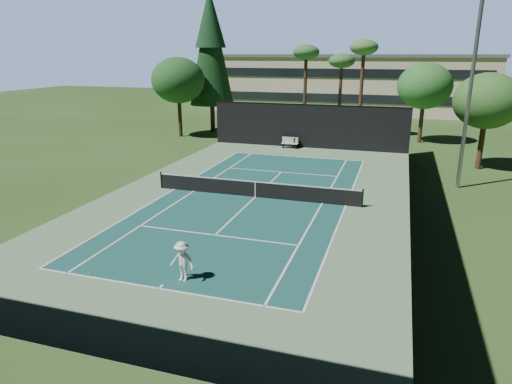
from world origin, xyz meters
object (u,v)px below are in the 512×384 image
tennis_ball_b (243,180)px  trash_bin (295,143)px  tennis_ball_c (311,181)px  park_bench (290,142)px  tennis_ball_d (225,178)px  player (182,261)px  tennis_ball_a (90,273)px  tennis_net (255,189)px

tennis_ball_b → trash_bin: bearing=85.6°
tennis_ball_c → trash_bin: size_ratio=0.07×
park_bench → tennis_ball_b: bearing=-92.5°
tennis_ball_b → tennis_ball_d: size_ratio=0.90×
player → tennis_ball_b: size_ratio=25.77×
tennis_ball_d → tennis_ball_c: bearing=9.6°
tennis_ball_a → tennis_ball_d: (-0.18, 15.24, 0.00)m
player → tennis_net: bearing=100.1°
tennis_net → park_bench: size_ratio=8.60×
player → tennis_ball_c: 15.75m
tennis_ball_d → player: bearing=-74.8°
tennis_ball_a → park_bench: bearing=86.4°
tennis_ball_b → player: bearing=-79.9°
tennis_net → tennis_ball_d: (-3.41, 3.59, -0.52)m
tennis_ball_a → tennis_ball_b: size_ratio=1.06×
player → tennis_ball_b: bearing=107.3°
player → tennis_ball_c: (2.02, 15.60, -0.77)m
park_bench → tennis_ball_a: bearing=-93.6°
tennis_ball_a → tennis_ball_b: 15.21m
tennis_ball_b → tennis_ball_d: tennis_ball_d is taller
tennis_ball_b → tennis_ball_a: bearing=-94.5°
tennis_ball_d → park_bench: park_bench is taller
trash_bin → tennis_net: bearing=-86.0°
tennis_net → tennis_ball_c: 5.30m
tennis_ball_b → tennis_ball_d: (-1.38, 0.08, 0.00)m
tennis_net → tennis_ball_b: 4.10m
player → tennis_ball_b: 14.76m
tennis_net → tennis_ball_c: (2.58, 4.60, -0.52)m
tennis_net → trash_bin: (-1.10, 15.65, -0.08)m
tennis_ball_c → park_bench: 11.49m
tennis_ball_a → park_bench: (1.72, 26.98, 0.51)m
park_bench → trash_bin: (0.41, 0.32, -0.07)m
tennis_ball_a → tennis_ball_c: tennis_ball_c is taller
tennis_ball_c → trash_bin: (-3.69, 11.05, 0.44)m
tennis_ball_c → park_bench: park_bench is taller
player → trash_bin: size_ratio=1.71×
tennis_net → tennis_ball_b: bearing=120.0°
tennis_ball_a → tennis_ball_c: 17.26m
tennis_ball_c → tennis_ball_a: bearing=-109.7°
tennis_ball_a → park_bench: park_bench is taller
tennis_ball_a → park_bench: size_ratio=0.04×
tennis_ball_b → park_bench: 11.84m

